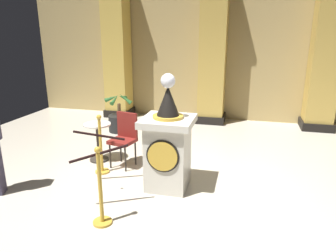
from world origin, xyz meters
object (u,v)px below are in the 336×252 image
pedestal_clock (168,145)px  cafe_table (98,137)px  potted_palm_left (120,120)px  stanchion_far (101,198)px  stanchion_near (101,153)px  cafe_chair_red (125,135)px

pedestal_clock → cafe_table: size_ratio=2.45×
potted_palm_left → stanchion_far: bearing=-70.4°
stanchion_near → stanchion_far: stanchion_far is taller
stanchion_far → cafe_chair_red: stanchion_far is taller
stanchion_near → cafe_chair_red: bearing=55.7°
pedestal_clock → stanchion_near: size_ratio=1.72×
pedestal_clock → stanchion_far: (-0.56, -1.15, -0.33)m
potted_palm_left → cafe_chair_red: bearing=-64.3°
cafe_chair_red → stanchion_near: bearing=-124.3°
stanchion_near → cafe_chair_red: size_ratio=1.07×
stanchion_near → cafe_table: bearing=121.8°
cafe_table → cafe_chair_red: cafe_chair_red is taller
pedestal_clock → stanchion_far: 1.32m
potted_palm_left → pedestal_clock: bearing=-53.4°
stanchion_far → potted_palm_left: size_ratio=1.07×
pedestal_clock → cafe_chair_red: bearing=146.8°
pedestal_clock → cafe_table: bearing=155.3°
cafe_table → stanchion_far: bearing=-62.5°
stanchion_near → potted_palm_left: 2.35m
pedestal_clock → cafe_chair_red: (-0.95, 0.62, -0.11)m
pedestal_clock → stanchion_near: (-1.22, 0.22, -0.33)m
stanchion_far → cafe_table: stanchion_far is taller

